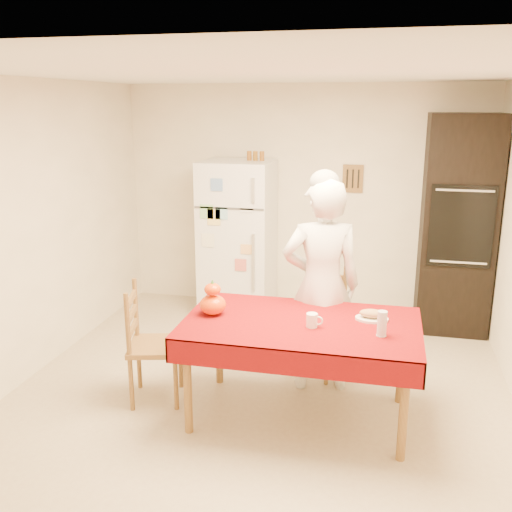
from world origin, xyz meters
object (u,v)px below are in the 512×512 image
(oven_cabinet, at_px, (457,225))
(chair_far, at_px, (320,315))
(refrigerator, at_px, (238,239))
(bread_plate, at_px, (372,319))
(dining_table, at_px, (301,331))
(pumpkin_lower, at_px, (213,305))
(wine_glass, at_px, (382,324))
(chair_left, at_px, (147,339))
(seated_woman, at_px, (321,286))
(coffee_mug, at_px, (312,320))

(oven_cabinet, distance_m, chair_far, 1.87)
(refrigerator, relative_size, bread_plate, 7.08)
(refrigerator, bearing_deg, dining_table, -63.82)
(pumpkin_lower, height_order, wine_glass, wine_glass)
(chair_left, relative_size, wine_glass, 5.40)
(refrigerator, relative_size, wine_glass, 9.66)
(chair_far, bearing_deg, pumpkin_lower, -112.87)
(wine_glass, bearing_deg, oven_cabinet, 72.74)
(seated_woman, bearing_deg, refrigerator, -69.11)
(pumpkin_lower, bearing_deg, oven_cabinet, 47.41)
(oven_cabinet, xyz_separation_m, seated_woman, (-1.18, -1.59, -0.23))
(pumpkin_lower, distance_m, wine_glass, 1.25)
(refrigerator, height_order, wine_glass, refrigerator)
(oven_cabinet, relative_size, wine_glass, 12.50)
(wine_glass, height_order, bread_plate, wine_glass)
(seated_woman, height_order, coffee_mug, seated_woman)
(refrigerator, bearing_deg, seated_woman, -54.59)
(chair_far, xyz_separation_m, pumpkin_lower, (-0.71, -0.82, 0.33))
(pumpkin_lower, xyz_separation_m, wine_glass, (1.24, -0.13, 0.01))
(refrigerator, height_order, coffee_mug, refrigerator)
(dining_table, distance_m, pumpkin_lower, 0.68)
(dining_table, distance_m, bread_plate, 0.53)
(dining_table, bearing_deg, pumpkin_lower, 179.34)
(oven_cabinet, bearing_deg, seated_woman, -126.58)
(chair_left, height_order, wine_glass, chair_left)
(wine_glass, bearing_deg, dining_table, 167.45)
(refrigerator, relative_size, coffee_mug, 17.00)
(chair_far, bearing_deg, wine_glass, -43.22)
(chair_left, xyz_separation_m, seated_woman, (1.29, 0.52, 0.37))
(chair_far, bearing_deg, oven_cabinet, 64.38)
(chair_far, bearing_deg, seated_woman, -64.88)
(chair_left, bearing_deg, coffee_mug, -108.29)
(dining_table, distance_m, chair_far, 0.85)
(chair_far, xyz_separation_m, chair_left, (-1.26, -0.83, 0.00))
(oven_cabinet, bearing_deg, chair_left, -139.56)
(oven_cabinet, relative_size, chair_left, 2.32)
(oven_cabinet, bearing_deg, refrigerator, -178.82)
(seated_woman, bearing_deg, bread_plate, 124.10)
(oven_cabinet, xyz_separation_m, dining_table, (-1.27, -2.11, -0.41))
(chair_left, distance_m, bread_plate, 1.73)
(dining_table, xyz_separation_m, wine_glass, (0.57, -0.13, 0.16))
(dining_table, xyz_separation_m, chair_left, (-1.21, 0.00, -0.18))
(chair_far, xyz_separation_m, seated_woman, (0.04, -0.31, 0.37))
(chair_far, distance_m, coffee_mug, 0.96)
(chair_left, bearing_deg, chair_far, -71.36)
(dining_table, distance_m, chair_left, 1.22)
(pumpkin_lower, bearing_deg, seated_woman, 34.22)
(seated_woman, bearing_deg, oven_cabinet, -141.10)
(chair_left, bearing_deg, oven_cabinet, -64.40)
(oven_cabinet, xyz_separation_m, pumpkin_lower, (-1.93, -2.10, -0.26))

